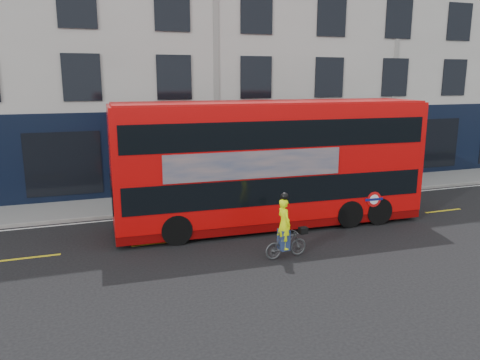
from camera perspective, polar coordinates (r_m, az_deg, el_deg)
name	(u,v)px	position (r m, az deg, el deg)	size (l,w,h in m)	color
ground	(285,244)	(15.95, 5.45, -7.81)	(120.00, 120.00, 0.00)	black
pavement	(226,197)	(21.74, -1.67, -2.09)	(60.00, 3.00, 0.12)	slate
kerb	(237,205)	(20.36, -0.39, -3.07)	(60.00, 0.12, 0.13)	gray
building_terrace	(191,41)	(27.34, -6.01, 16.51)	(50.00, 10.07, 15.00)	#BBB8B0
road_edge_line	(239,208)	(20.10, -0.12, -3.46)	(58.00, 0.10, 0.01)	silver
lane_dashes	(268,231)	(17.24, 3.37, -6.19)	(58.00, 0.12, 0.01)	gold
bus	(271,163)	(17.43, 3.86, 2.09)	(11.64, 3.09, 4.65)	red
cyclist	(285,236)	(14.58, 5.55, -6.77)	(1.48, 0.61, 2.10)	#434648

